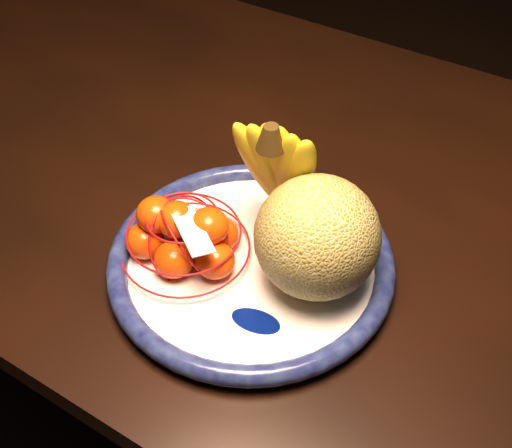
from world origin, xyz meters
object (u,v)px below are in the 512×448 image
Objects in this scene: dining_table at (184,173)px; mandarin_bag at (185,235)px; cantaloupe at (317,237)px; fruit_bowl at (251,262)px; banana_bunch at (281,167)px.

mandarin_bag is at bearing -51.44° from dining_table.
fruit_bowl is at bearing -162.69° from cantaloupe.
fruit_bowl is 2.45× the size of cantaloupe.
banana_bunch reaches higher than mandarin_bag.
cantaloupe is at bearing -26.27° from dining_table.
fruit_bowl is at bearing 27.40° from mandarin_bag.
banana_bunch is at bearing 149.92° from cantaloupe.
dining_table is at bearing 158.82° from cantaloupe.
fruit_bowl is at bearing -35.98° from dining_table.
dining_table is at bearing 149.11° from fruit_bowl.
fruit_bowl is 0.10m from cantaloupe.
mandarin_bag reaches higher than fruit_bowl.
mandarin_bag is (0.17, -0.18, 0.12)m from dining_table.
fruit_bowl is (0.25, -0.15, 0.09)m from dining_table.
fruit_bowl is 1.78× the size of banana_bunch.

